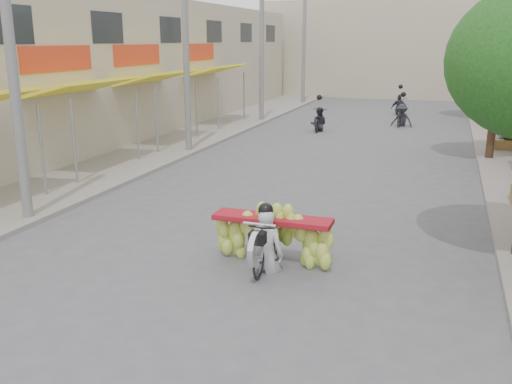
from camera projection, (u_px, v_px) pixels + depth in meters
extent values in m
plane|color=#57565C|center=(179.00, 308.00, 9.17)|extent=(120.00, 120.00, 0.00)
cube|color=gray|center=(185.00, 137.00, 25.04)|extent=(4.00, 60.00, 0.12)
cube|color=#B4A88E|center=(69.00, 68.00, 24.89)|extent=(8.00, 40.00, 6.00)
cylinder|color=slate|center=(42.00, 152.00, 15.16)|extent=(0.08, 0.08, 2.55)
cube|color=yellow|center=(83.00, 87.00, 17.97)|extent=(1.77, 4.00, 0.53)
cylinder|color=slate|center=(74.00, 144.00, 16.45)|extent=(0.08, 0.08, 2.55)
cylinder|color=slate|center=(137.00, 126.00, 19.75)|extent=(0.08, 0.08, 2.55)
cube|color=red|center=(57.00, 59.00, 18.02)|extent=(0.10, 3.50, 0.80)
cube|color=yellow|center=(158.00, 77.00, 22.55)|extent=(1.77, 4.00, 0.53)
cylinder|color=slate|center=(157.00, 121.00, 21.03)|extent=(0.08, 0.08, 2.55)
cylinder|color=slate|center=(197.00, 110.00, 24.33)|extent=(0.08, 0.08, 2.55)
cube|color=red|center=(137.00, 55.00, 22.60)|extent=(0.10, 3.50, 0.80)
cube|color=yellow|center=(216.00, 70.00, 28.05)|extent=(1.77, 4.00, 0.53)
cylinder|color=slate|center=(218.00, 104.00, 26.53)|extent=(0.08, 0.08, 2.55)
cylinder|color=slate|center=(244.00, 97.00, 29.83)|extent=(0.08, 0.08, 2.55)
cube|color=red|center=(199.00, 52.00, 28.10)|extent=(0.10, 3.50, 0.80)
cube|color=#1E2328|center=(8.00, 24.00, 15.93)|extent=(0.08, 2.00, 1.10)
cube|color=#1E2328|center=(107.00, 28.00, 20.51)|extent=(0.08, 2.00, 1.10)
cube|color=#1E2328|center=(170.00, 30.00, 25.10)|extent=(0.08, 2.00, 1.10)
cube|color=#1E2328|center=(214.00, 32.00, 29.68)|extent=(0.08, 2.00, 1.10)
cube|color=#1E2328|center=(246.00, 33.00, 34.26)|extent=(0.08, 2.00, 1.10)
cube|color=#1E2328|center=(270.00, 34.00, 38.84)|extent=(0.08, 2.00, 1.10)
cylinder|color=slate|center=(510.00, 113.00, 23.31)|extent=(0.08, 0.08, 2.55)
cylinder|color=slate|center=(505.00, 107.00, 25.33)|extent=(0.08, 0.08, 2.55)
cylinder|color=slate|center=(499.00, 99.00, 28.81)|extent=(0.08, 0.08, 2.55)
cube|color=#B4A88E|center=(399.00, 49.00, 43.08)|extent=(20.00, 6.00, 7.00)
cylinder|color=slate|center=(10.00, 48.00, 12.54)|extent=(0.24, 0.24, 8.00)
cylinder|color=slate|center=(186.00, 45.00, 20.78)|extent=(0.24, 0.24, 8.00)
cylinder|color=slate|center=(262.00, 44.00, 29.03)|extent=(0.24, 0.24, 8.00)
cylinder|color=slate|center=(304.00, 43.00, 37.28)|extent=(0.24, 0.24, 8.00)
cylinder|color=#3A2719|center=(493.00, 116.00, 19.93)|extent=(0.28, 0.28, 3.20)
ellipsoid|color=#1E5218|center=(500.00, 51.00, 19.36)|extent=(3.40, 3.40, 2.90)
cylinder|color=#3A2719|center=(479.00, 89.00, 30.92)|extent=(0.28, 0.28, 3.20)
ellipsoid|color=#1E5218|center=(483.00, 47.00, 30.36)|extent=(3.40, 3.40, 2.90)
cube|color=brown|center=(509.00, 143.00, 21.83)|extent=(1.20, 0.80, 0.50)
ellipsoid|color=#5D9738|center=(511.00, 127.00, 21.68)|extent=(1.20, 0.88, 0.66)
imported|color=black|center=(267.00, 243.00, 10.60)|extent=(0.52, 1.74, 1.02)
cylinder|color=silver|center=(256.00, 250.00, 9.97)|extent=(0.10, 0.66, 0.66)
cube|color=black|center=(258.00, 238.00, 10.02)|extent=(0.28, 0.22, 0.22)
cylinder|color=silver|center=(259.00, 224.00, 10.05)|extent=(0.60, 0.05, 0.05)
cube|color=maroon|center=(272.00, 219.00, 10.82)|extent=(2.28, 0.55, 0.10)
imported|color=silver|center=(266.00, 208.00, 10.37)|extent=(0.65, 0.48, 1.82)
sphere|color=black|center=(266.00, 161.00, 10.12)|extent=(0.28, 0.28, 0.28)
imported|color=white|center=(499.00, 126.00, 21.63)|extent=(0.99, 0.73, 1.80)
imported|color=black|center=(319.00, 120.00, 26.90)|extent=(0.78, 1.81, 0.99)
imported|color=#282930|center=(319.00, 107.00, 26.73)|extent=(0.82, 0.54, 1.65)
sphere|color=black|center=(319.00, 97.00, 26.62)|extent=(0.26, 0.26, 0.26)
imported|color=black|center=(402.00, 117.00, 28.32)|extent=(0.76, 1.66, 0.94)
imported|color=#282930|center=(403.00, 104.00, 28.15)|extent=(1.14, 0.75, 1.65)
sphere|color=black|center=(403.00, 94.00, 28.03)|extent=(0.26, 0.26, 0.26)
imported|color=black|center=(399.00, 106.00, 33.02)|extent=(0.77, 1.66, 0.90)
imported|color=#282930|center=(400.00, 95.00, 32.85)|extent=(1.02, 0.65, 1.65)
sphere|color=black|center=(401.00, 87.00, 32.73)|extent=(0.26, 0.26, 0.26)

